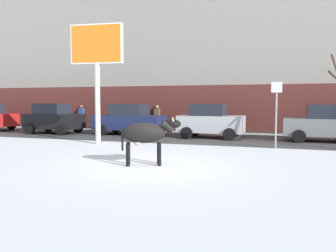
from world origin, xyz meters
name	(u,v)px	position (x,y,z in m)	size (l,w,h in m)	color
ground_plane	(152,166)	(0.00, 0.00, 0.00)	(120.00, 120.00, 0.00)	white
road_strip	(205,138)	(0.00, 8.15, 0.00)	(60.00, 5.60, 0.01)	#423F3F
building_facade	(224,37)	(0.00, 14.14, 6.48)	(44.00, 6.10, 13.00)	gray
cow_black	(146,134)	(-0.26, 0.16, 0.99)	(1.91, 1.10, 1.54)	black
billboard	(97,51)	(-4.35, 4.31, 4.31)	(2.53, 0.47, 5.56)	silver
car_black_hatchback	(54,119)	(-9.55, 7.98, 0.93)	(3.55, 2.00, 1.86)	black
car_navy_sedan	(129,120)	(-4.73, 8.70, 0.91)	(4.25, 2.07, 1.84)	#19234C
car_silver_hatchback	(210,121)	(0.21, 8.47, 0.93)	(3.55, 2.00, 1.86)	#B7BABF
car_grey_sedan	(329,124)	(6.08, 8.47, 0.91)	(4.25, 2.07, 1.84)	slate
pedestrian_near_billboard	(81,117)	(-9.42, 10.91, 0.88)	(0.36, 0.24, 1.73)	#282833
pedestrian_by_cars	(157,118)	(-3.77, 10.91, 0.88)	(0.36, 0.24, 1.73)	#282833
street_sign	(276,109)	(3.63, 5.30, 1.67)	(0.44, 0.08, 2.82)	gray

